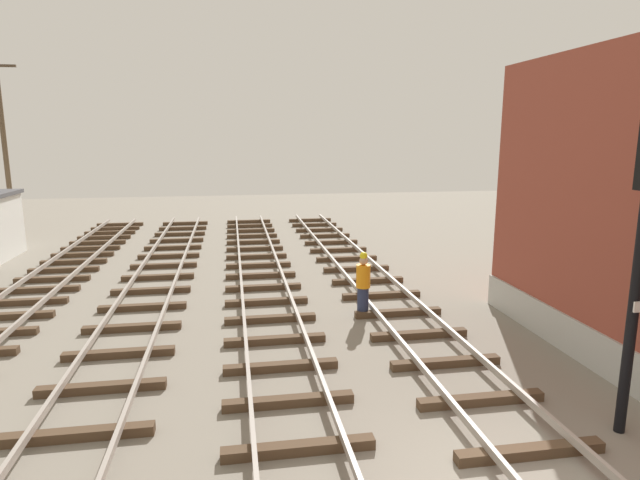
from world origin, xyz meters
The scene contains 2 objects.
utility_pole_far centered at (-14.71, 22.28, 4.55)m, with size 1.80×0.24×8.72m.
track_worker_foreground centered at (-0.27, 7.84, 0.93)m, with size 0.40×0.40×1.87m.
Camera 1 is at (-3.83, -6.11, 5.04)m, focal length 29.70 mm.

